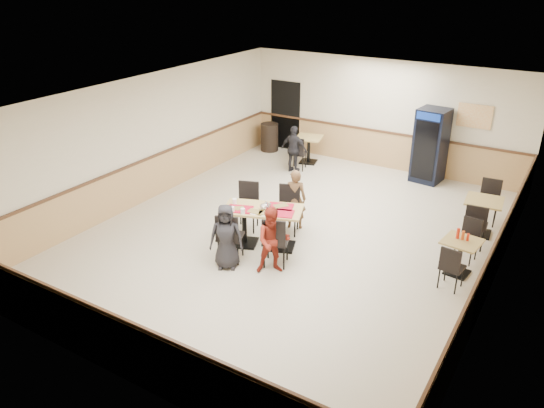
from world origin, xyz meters
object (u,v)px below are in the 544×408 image
Objects in this scene: lone_diner at (294,149)px; trash_bin at (270,137)px; back_table at (309,146)px; main_table at (263,221)px; diner_man_opposite at (295,199)px; side_table_far at (483,211)px; side_table_near at (460,252)px; pepsi_cooler at (430,146)px; diner_woman_right at (273,241)px; diner_woman_left at (226,237)px.

lone_diner is 1.98m from trash_bin.
main_table is at bearing -72.56° from back_table.
side_table_far is (3.54, 1.78, -0.14)m from diner_man_opposite.
pepsi_cooler is (-1.87, 4.34, 0.52)m from side_table_near.
back_table is 1.03× the size of trash_bin.
trash_bin is at bearing -75.46° from diner_man_opposite.
diner_woman_right is at bearing -129.67° from side_table_far.
main_table is 6.12m from trash_bin.
diner_woman_right is at bearing -67.62° from main_table.
side_table_near is (2.98, 1.73, -0.19)m from diner_woman_right.
lone_diner is at bearing 90.66° from main_table.
lone_diner is 6.06m from side_table_near.
side_table_far is at bearing 17.47° from main_table.
diner_man_opposite reaches higher than back_table.
diner_woman_right is 1.62× the size of side_table_far.
back_table is (-5.22, 3.95, 0.05)m from side_table_near.
main_table is 2.16× the size of side_table_far.
lone_diner is (-2.24, 4.80, 0.00)m from diner_woman_right.
diner_woman_left is 0.99× the size of diner_woman_right.
diner_man_opposite is 0.69× the size of pepsi_cooler.
trash_bin is at bearing -39.24° from lone_diner.
diner_woman_left is 6.99m from trash_bin.
side_table_far reaches higher than back_table.
side_table_near is at bearing -4.62° from diner_woman_right.
pepsi_cooler is at bearing 6.69° from back_table.
side_table_far is 0.92× the size of back_table.
pepsi_cooler reaches higher than lone_diner.
diner_woman_left is 1.79× the size of side_table_near.
diner_woman_right is 7.12m from trash_bin.
side_table_near is 0.37× the size of pepsi_cooler.
side_table_near is 6.55m from back_table.
back_table is (-1.40, 5.99, -0.13)m from diner_woman_left.
lone_diner is at bearing -90.00° from back_table.
side_table_near is (5.22, -3.07, -0.19)m from lone_diner.
diner_woman_right is (0.69, -0.75, 0.10)m from main_table.
diner_woman_right is at bearing 83.89° from diner_man_opposite.
lone_diner is 0.67× the size of pepsi_cooler.
main_table is 0.89× the size of pepsi_cooler.
diner_man_opposite is 1.87× the size of side_table_near.
diner_woman_left is at bearing 104.54° from lone_diner.
side_table_far is 0.94× the size of trash_bin.
diner_man_opposite is 1.54× the size of back_table.
lone_diner reaches higher than diner_woman_left.
diner_man_opposite is 1.58× the size of trash_bin.
trash_bin is (-3.23, 4.21, -0.25)m from diner_man_opposite.
lone_diner is (-1.69, 2.99, -0.02)m from diner_man_opposite.
trash_bin is at bearing 167.23° from back_table.
trash_bin reaches higher than main_table.
pepsi_cooler reaches higher than trash_bin.
pepsi_cooler reaches higher than diner_woman_left.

